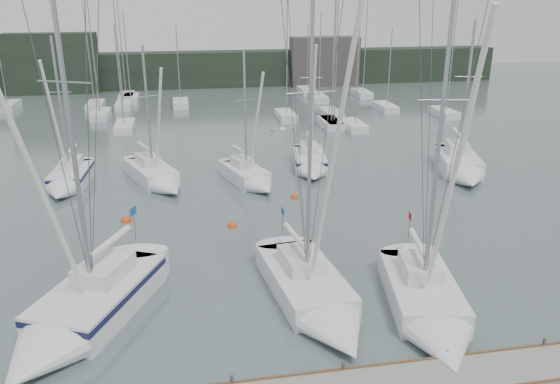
{
  "coord_description": "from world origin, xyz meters",
  "views": [
    {
      "loc": [
        -3.13,
        -19.57,
        13.16
      ],
      "look_at": [
        1.34,
        5.0,
        3.97
      ],
      "focal_mm": 35.0,
      "sensor_mm": 36.0,
      "label": 1
    }
  ],
  "objects_px": {
    "sailboat_near_left": "(76,318)",
    "sailboat_near_right": "(431,313)",
    "sailboat_mid_d": "(311,164)",
    "buoy_a": "(233,226)",
    "buoy_b": "(295,197)",
    "buoy_c": "(126,221)",
    "sailboat_mid_b": "(158,178)",
    "sailboat_mid_c": "(252,179)",
    "sailboat_mid_a": "(68,181)",
    "sailboat_mid_e": "(462,168)",
    "sailboat_near_center": "(319,303)"
  },
  "relations": [
    {
      "from": "buoy_b",
      "to": "sailboat_near_right",
      "type": "bearing_deg",
      "value": -80.95
    },
    {
      "from": "sailboat_near_right",
      "to": "sailboat_mid_a",
      "type": "bearing_deg",
      "value": 142.24
    },
    {
      "from": "sailboat_mid_c",
      "to": "sailboat_mid_e",
      "type": "relative_size",
      "value": 0.83
    },
    {
      "from": "sailboat_mid_a",
      "to": "sailboat_mid_d",
      "type": "xyz_separation_m",
      "value": [
        17.83,
        0.81,
        -0.01
      ]
    },
    {
      "from": "sailboat_mid_e",
      "to": "sailboat_mid_a",
      "type": "bearing_deg",
      "value": -169.59
    },
    {
      "from": "sailboat_near_left",
      "to": "sailboat_near_right",
      "type": "distance_m",
      "value": 14.64
    },
    {
      "from": "sailboat_near_right",
      "to": "sailboat_mid_d",
      "type": "distance_m",
      "value": 21.19
    },
    {
      "from": "sailboat_near_right",
      "to": "sailboat_mid_b",
      "type": "distance_m",
      "value": 23.11
    },
    {
      "from": "sailboat_mid_e",
      "to": "sailboat_mid_b",
      "type": "bearing_deg",
      "value": -169.82
    },
    {
      "from": "sailboat_mid_b",
      "to": "sailboat_mid_c",
      "type": "height_order",
      "value": "sailboat_mid_b"
    },
    {
      "from": "buoy_c",
      "to": "sailboat_mid_b",
      "type": "bearing_deg",
      "value": 74.19
    },
    {
      "from": "sailboat_mid_e",
      "to": "sailboat_near_right",
      "type": "bearing_deg",
      "value": -105.73
    },
    {
      "from": "buoy_b",
      "to": "buoy_c",
      "type": "relative_size",
      "value": 0.84
    },
    {
      "from": "sailboat_mid_e",
      "to": "buoy_a",
      "type": "bearing_deg",
      "value": -145.54
    },
    {
      "from": "sailboat_near_right",
      "to": "sailboat_mid_c",
      "type": "relative_size",
      "value": 1.55
    },
    {
      "from": "sailboat_near_center",
      "to": "sailboat_near_right",
      "type": "distance_m",
      "value": 4.69
    },
    {
      "from": "sailboat_mid_a",
      "to": "buoy_b",
      "type": "relative_size",
      "value": 20.37
    },
    {
      "from": "sailboat_near_center",
      "to": "sailboat_mid_b",
      "type": "relative_size",
      "value": 1.52
    },
    {
      "from": "sailboat_mid_e",
      "to": "sailboat_mid_c",
      "type": "bearing_deg",
      "value": -167.43
    },
    {
      "from": "sailboat_near_left",
      "to": "sailboat_near_center",
      "type": "xyz_separation_m",
      "value": [
        10.1,
        -0.42,
        -0.15
      ]
    },
    {
      "from": "sailboat_near_right",
      "to": "sailboat_mid_d",
      "type": "xyz_separation_m",
      "value": [
        -0.14,
        21.19,
        0.01
      ]
    },
    {
      "from": "sailboat_near_right",
      "to": "buoy_c",
      "type": "xyz_separation_m",
      "value": [
        -13.47,
        13.65,
        -0.56
      ]
    },
    {
      "from": "sailboat_near_left",
      "to": "sailboat_mid_c",
      "type": "bearing_deg",
      "value": 85.36
    },
    {
      "from": "sailboat_mid_e",
      "to": "buoy_c",
      "type": "height_order",
      "value": "sailboat_mid_e"
    },
    {
      "from": "sailboat_mid_b",
      "to": "buoy_b",
      "type": "distance_m",
      "value": 10.06
    },
    {
      "from": "sailboat_mid_a",
      "to": "sailboat_mid_b",
      "type": "height_order",
      "value": "sailboat_mid_a"
    },
    {
      "from": "sailboat_mid_b",
      "to": "sailboat_mid_d",
      "type": "bearing_deg",
      "value": -15.9
    },
    {
      "from": "sailboat_near_left",
      "to": "sailboat_near_right",
      "type": "relative_size",
      "value": 1.08
    },
    {
      "from": "sailboat_near_right",
      "to": "sailboat_mid_e",
      "type": "distance_m",
      "value": 20.92
    },
    {
      "from": "buoy_c",
      "to": "sailboat_near_center",
      "type": "bearing_deg",
      "value": -52.95
    },
    {
      "from": "sailboat_mid_c",
      "to": "sailboat_mid_e",
      "type": "bearing_deg",
      "value": -21.03
    },
    {
      "from": "sailboat_mid_e",
      "to": "sailboat_mid_d",
      "type": "bearing_deg",
      "value": 178.67
    },
    {
      "from": "buoy_c",
      "to": "sailboat_mid_a",
      "type": "bearing_deg",
      "value": 123.77
    },
    {
      "from": "sailboat_near_left",
      "to": "buoy_a",
      "type": "relative_size",
      "value": 29.22
    },
    {
      "from": "sailboat_mid_e",
      "to": "sailboat_near_center",
      "type": "bearing_deg",
      "value": -117.66
    },
    {
      "from": "sailboat_near_left",
      "to": "sailboat_mid_a",
      "type": "bearing_deg",
      "value": 125.6
    },
    {
      "from": "sailboat_near_left",
      "to": "sailboat_near_right",
      "type": "bearing_deg",
      "value": 16.79
    },
    {
      "from": "buoy_a",
      "to": "buoy_b",
      "type": "relative_size",
      "value": 1.06
    },
    {
      "from": "sailboat_mid_b",
      "to": "sailboat_mid_e",
      "type": "xyz_separation_m",
      "value": [
        22.47,
        -2.01,
        0.1
      ]
    },
    {
      "from": "buoy_c",
      "to": "sailboat_mid_d",
      "type": "bearing_deg",
      "value": 29.49
    },
    {
      "from": "sailboat_mid_c",
      "to": "sailboat_near_center",
      "type": "bearing_deg",
      "value": -105.97
    },
    {
      "from": "sailboat_mid_d",
      "to": "buoy_b",
      "type": "relative_size",
      "value": 21.63
    },
    {
      "from": "sailboat_mid_a",
      "to": "buoy_b",
      "type": "distance_m",
      "value": 16.12
    },
    {
      "from": "buoy_b",
      "to": "sailboat_mid_c",
      "type": "bearing_deg",
      "value": 132.05
    },
    {
      "from": "buoy_b",
      "to": "buoy_c",
      "type": "xyz_separation_m",
      "value": [
        -10.95,
        -2.19,
        0.0
      ]
    },
    {
      "from": "sailboat_mid_e",
      "to": "buoy_b",
      "type": "xyz_separation_m",
      "value": [
        -13.31,
        -2.09,
        -0.63
      ]
    },
    {
      "from": "sailboat_mid_c",
      "to": "buoy_a",
      "type": "xyz_separation_m",
      "value": [
        -2.08,
        -6.99,
        -0.52
      ]
    },
    {
      "from": "sailboat_mid_d",
      "to": "buoy_a",
      "type": "bearing_deg",
      "value": -118.06
    },
    {
      "from": "sailboat_mid_d",
      "to": "buoy_a",
      "type": "distance_m",
      "value": 11.83
    },
    {
      "from": "buoy_a",
      "to": "buoy_c",
      "type": "bearing_deg",
      "value": 162.73
    }
  ]
}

